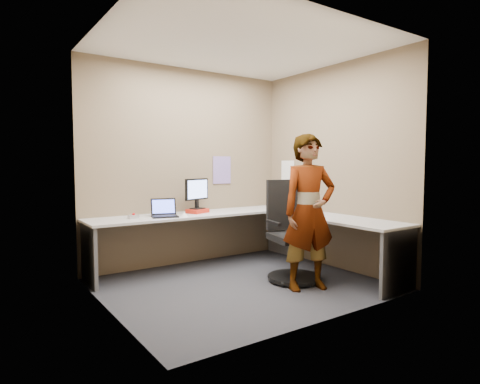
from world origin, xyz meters
TOP-DOWN VIEW (x-y plane):
  - ground at (0.00, 0.00)m, footprint 3.00×3.00m
  - wall_back at (0.00, 1.30)m, footprint 3.00×0.00m
  - wall_right at (1.50, 0.00)m, footprint 0.00×2.70m
  - wall_left at (-1.50, 0.00)m, footprint 0.00×2.70m
  - ceiling at (0.00, 0.00)m, footprint 3.00×3.00m
  - desk at (0.44, 0.39)m, footprint 2.98×2.58m
  - paper_ream at (-0.01, 1.02)m, footprint 0.32×0.28m
  - monitor at (-0.01, 1.03)m, footprint 0.41×0.20m
  - laptop at (-0.53, 0.92)m, footprint 0.37×0.34m
  - trackball_mouse at (-0.92, 0.96)m, footprint 0.12×0.08m
  - origami at (-0.34, 0.75)m, footprint 0.10×0.10m
  - stapler at (1.26, 0.55)m, footprint 0.15×0.06m
  - flower at (1.30, 0.11)m, footprint 0.07×0.07m
  - calendar_purple at (0.55, 1.29)m, footprint 0.30×0.01m
  - calendar_white at (1.49, 0.90)m, footprint 0.01×0.28m
  - sticky_note_a at (1.49, 0.55)m, footprint 0.01×0.07m
  - sticky_note_b at (1.49, 0.60)m, footprint 0.01×0.07m
  - sticky_note_c at (1.49, 0.48)m, footprint 0.01×0.07m
  - sticky_note_d at (1.49, 0.70)m, footprint 0.01×0.07m
  - office_chair at (0.62, -0.17)m, footprint 0.66×0.64m
  - person at (0.54, -0.54)m, footprint 0.71×0.57m

SIDE VIEW (x-z plane):
  - ground at x=0.00m, z-range 0.00..0.00m
  - office_chair at x=0.62m, z-range -0.11..1.07m
  - desk at x=0.44m, z-range 0.22..0.95m
  - trackball_mouse at x=-0.92m, z-range 0.72..0.79m
  - paper_ream at x=-0.01m, z-range 0.73..0.78m
  - stapler at x=1.26m, z-range 0.73..0.78m
  - origami at x=-0.34m, z-range 0.73..0.79m
  - laptop at x=-0.53m, z-range 0.68..0.90m
  - sticky_note_c at x=1.49m, z-range 0.76..0.84m
  - sticky_note_b at x=1.49m, z-range 0.78..0.86m
  - person at x=0.54m, z-range 0.00..1.72m
  - flower at x=1.30m, z-range 0.77..0.98m
  - sticky_note_d at x=1.49m, z-range 0.88..0.96m
  - sticky_note_a at x=1.49m, z-range 0.91..0.99m
  - monitor at x=-0.01m, z-range 0.82..1.23m
  - calendar_white at x=1.49m, z-range 1.06..1.44m
  - calendar_purple at x=0.55m, z-range 1.10..1.50m
  - wall_back at x=0.00m, z-range -0.15..2.85m
  - wall_right at x=1.50m, z-range 0.00..2.70m
  - wall_left at x=-1.50m, z-range 0.00..2.70m
  - ceiling at x=0.00m, z-range 2.70..2.70m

